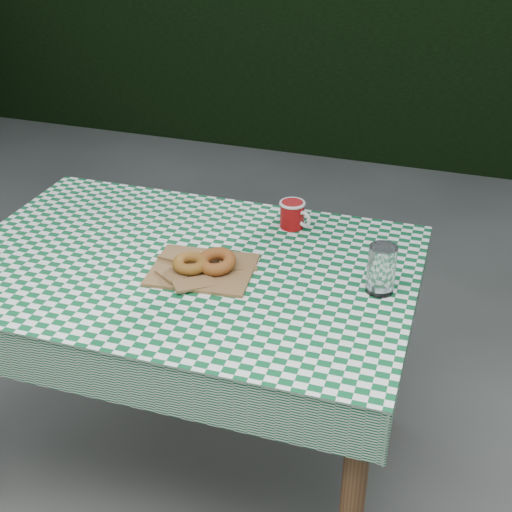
{
  "coord_description": "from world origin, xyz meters",
  "views": [
    {
      "loc": [
        0.76,
        -1.41,
        1.73
      ],
      "look_at": [
        0.24,
        0.15,
        0.79
      ],
      "focal_mm": 48.39,
      "sensor_mm": 36.0,
      "label": 1
    }
  ],
  "objects_px": {
    "paper_bag": "(203,269)",
    "coffee_mug": "(292,214)",
    "drinking_glass": "(381,269)",
    "table": "(191,369)"
  },
  "relations": [
    {
      "from": "coffee_mug",
      "to": "drinking_glass",
      "type": "distance_m",
      "value": 0.42
    },
    {
      "from": "table",
      "to": "coffee_mug",
      "type": "height_order",
      "value": "coffee_mug"
    },
    {
      "from": "table",
      "to": "drinking_glass",
      "type": "bearing_deg",
      "value": 2.08
    },
    {
      "from": "paper_bag",
      "to": "drinking_glass",
      "type": "height_order",
      "value": "drinking_glass"
    },
    {
      "from": "paper_bag",
      "to": "coffee_mug",
      "type": "height_order",
      "value": "coffee_mug"
    },
    {
      "from": "table",
      "to": "paper_bag",
      "type": "bearing_deg",
      "value": -23.24
    },
    {
      "from": "coffee_mug",
      "to": "drinking_glass",
      "type": "relative_size",
      "value": 1.12
    },
    {
      "from": "drinking_glass",
      "to": "table",
      "type": "bearing_deg",
      "value": -177.06
    },
    {
      "from": "paper_bag",
      "to": "coffee_mug",
      "type": "relative_size",
      "value": 1.86
    },
    {
      "from": "table",
      "to": "coffee_mug",
      "type": "bearing_deg",
      "value": 52.82
    }
  ]
}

